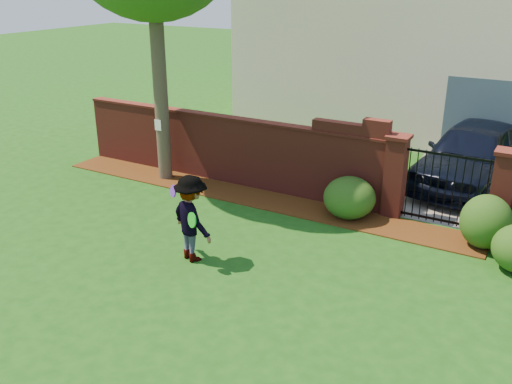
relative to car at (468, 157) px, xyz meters
The scene contains 15 objects.
ground 7.54m from the car, 117.74° to the right, with size 80.00×80.00×0.01m, color #184912.
mulch_bed 5.59m from the car, 143.40° to the right, with size 11.10×1.08×0.03m, color #3C1F0B.
brick_wall 6.10m from the car, 154.41° to the right, with size 8.70×0.31×2.16m.
pillar_left 2.85m from the car, 112.46° to the right, with size 0.50×0.50×1.88m.
pillar_right 2.86m from the car, 67.13° to the right, with size 0.50×0.50×1.88m.
iron_gate 2.63m from the car, 89.76° to the right, with size 1.78×0.03×1.60m.
driveway 1.59m from the car, 89.54° to the left, with size 3.20×8.00×0.01m, color slate.
house 6.36m from the car, 114.87° to the left, with size 12.40×6.40×6.30m.
car is the anchor object (origin of this frame).
paper_notice 7.90m from the car, 154.22° to the right, with size 0.20×0.01×0.28m, color white.
shrub_left 3.77m from the car, 120.42° to the right, with size 1.16×1.16×0.95m, color #184414.
shrub_middle 3.41m from the car, 73.50° to the right, with size 1.01×1.01×1.11m, color #184414.
man 7.61m from the car, 119.89° to the right, with size 1.09×0.63×1.69m, color gray.
frisbee_purple 7.79m from the car, 122.47° to the right, with size 0.24×0.24×0.02m, color #631FC6.
frisbee_green 7.72m from the car, 117.39° to the right, with size 0.28×0.28×0.03m, color green.
Camera 1 is at (5.51, -7.59, 5.14)m, focal length 39.15 mm.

